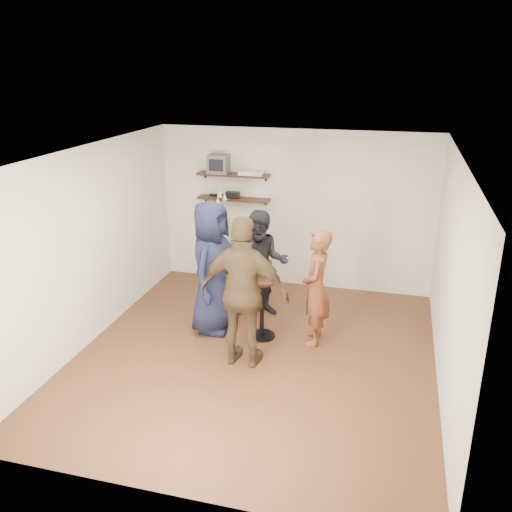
{
  "coord_description": "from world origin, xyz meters",
  "views": [
    {
      "loc": [
        1.58,
        -5.94,
        3.6
      ],
      "look_at": [
        -0.1,
        0.4,
        1.22
      ],
      "focal_mm": 38.0,
      "sensor_mm": 36.0,
      "label": 1
    }
  ],
  "objects_px": {
    "side_table": "(223,258)",
    "person_plaid": "(316,288)",
    "crt_monitor": "(219,164)",
    "radio": "(233,195)",
    "dvd_deck": "(252,173)",
    "person_brown": "(244,293)",
    "person_dark": "(262,264)",
    "drinks_table": "(262,299)",
    "person_navy": "(212,267)"
  },
  "relations": [
    {
      "from": "side_table",
      "to": "person_plaid",
      "type": "distance_m",
      "value": 2.29
    },
    {
      "from": "side_table",
      "to": "crt_monitor",
      "type": "bearing_deg",
      "value": 112.44
    },
    {
      "from": "radio",
      "to": "dvd_deck",
      "type": "bearing_deg",
      "value": 0.0
    },
    {
      "from": "radio",
      "to": "person_brown",
      "type": "distance_m",
      "value": 2.79
    },
    {
      "from": "radio",
      "to": "side_table",
      "type": "xyz_separation_m",
      "value": [
        -0.07,
        -0.37,
        -0.98
      ]
    },
    {
      "from": "person_dark",
      "to": "person_brown",
      "type": "relative_size",
      "value": 0.84
    },
    {
      "from": "crt_monitor",
      "to": "person_plaid",
      "type": "xyz_separation_m",
      "value": [
        1.92,
        -1.8,
        -1.23
      ]
    },
    {
      "from": "radio",
      "to": "person_brown",
      "type": "height_order",
      "value": "person_brown"
    },
    {
      "from": "drinks_table",
      "to": "person_plaid",
      "type": "height_order",
      "value": "person_plaid"
    },
    {
      "from": "side_table",
      "to": "person_plaid",
      "type": "bearing_deg",
      "value": -39.17
    },
    {
      "from": "crt_monitor",
      "to": "person_dark",
      "type": "height_order",
      "value": "crt_monitor"
    },
    {
      "from": "radio",
      "to": "person_dark",
      "type": "height_order",
      "value": "person_dark"
    },
    {
      "from": "crt_monitor",
      "to": "drinks_table",
      "type": "relative_size",
      "value": 0.37
    },
    {
      "from": "dvd_deck",
      "to": "drinks_table",
      "type": "distance_m",
      "value": 2.37
    },
    {
      "from": "side_table",
      "to": "drinks_table",
      "type": "bearing_deg",
      "value": -54.88
    },
    {
      "from": "crt_monitor",
      "to": "radio",
      "type": "xyz_separation_m",
      "value": [
        0.23,
        0.0,
        -0.5
      ]
    },
    {
      "from": "radio",
      "to": "person_dark",
      "type": "distance_m",
      "value": 1.57
    },
    {
      "from": "person_navy",
      "to": "person_brown",
      "type": "distance_m",
      "value": 1.03
    },
    {
      "from": "person_plaid",
      "to": "person_brown",
      "type": "distance_m",
      "value": 1.09
    },
    {
      "from": "crt_monitor",
      "to": "side_table",
      "type": "distance_m",
      "value": 1.53
    },
    {
      "from": "crt_monitor",
      "to": "side_table",
      "type": "bearing_deg",
      "value": -67.56
    },
    {
      "from": "dvd_deck",
      "to": "person_navy",
      "type": "xyz_separation_m",
      "value": [
        -0.08,
        -1.8,
        -0.96
      ]
    },
    {
      "from": "crt_monitor",
      "to": "person_brown",
      "type": "relative_size",
      "value": 0.17
    },
    {
      "from": "drinks_table",
      "to": "person_navy",
      "type": "xyz_separation_m",
      "value": [
        -0.72,
        0.05,
        0.37
      ]
    },
    {
      "from": "person_dark",
      "to": "person_plaid",
      "type": "bearing_deg",
      "value": -50.13
    },
    {
      "from": "dvd_deck",
      "to": "person_plaid",
      "type": "height_order",
      "value": "dvd_deck"
    },
    {
      "from": "crt_monitor",
      "to": "dvd_deck",
      "type": "bearing_deg",
      "value": 0.0
    },
    {
      "from": "person_plaid",
      "to": "crt_monitor",
      "type": "bearing_deg",
      "value": -136.99
    },
    {
      "from": "dvd_deck",
      "to": "radio",
      "type": "relative_size",
      "value": 1.82
    },
    {
      "from": "crt_monitor",
      "to": "person_dark",
      "type": "xyz_separation_m",
      "value": [
        1.02,
        -1.15,
        -1.22
      ]
    },
    {
      "from": "person_dark",
      "to": "person_brown",
      "type": "height_order",
      "value": "person_brown"
    },
    {
      "from": "crt_monitor",
      "to": "person_brown",
      "type": "xyz_separation_m",
      "value": [
        1.16,
        -2.57,
        -1.06
      ]
    },
    {
      "from": "person_plaid",
      "to": "person_dark",
      "type": "distance_m",
      "value": 1.11
    },
    {
      "from": "drinks_table",
      "to": "person_brown",
      "type": "distance_m",
      "value": 0.82
    },
    {
      "from": "person_brown",
      "to": "drinks_table",
      "type": "bearing_deg",
      "value": -90.0
    },
    {
      "from": "radio",
      "to": "drinks_table",
      "type": "bearing_deg",
      "value": -62.35
    },
    {
      "from": "drinks_table",
      "to": "person_navy",
      "type": "height_order",
      "value": "person_navy"
    },
    {
      "from": "side_table",
      "to": "drinks_table",
      "type": "distance_m",
      "value": 1.81
    },
    {
      "from": "radio",
      "to": "crt_monitor",
      "type": "bearing_deg",
      "value": 180.0
    },
    {
      "from": "side_table",
      "to": "person_navy",
      "type": "bearing_deg",
      "value": -77.32
    },
    {
      "from": "radio",
      "to": "person_plaid",
      "type": "bearing_deg",
      "value": -46.86
    },
    {
      "from": "person_dark",
      "to": "side_table",
      "type": "bearing_deg",
      "value": 124.03
    },
    {
      "from": "dvd_deck",
      "to": "person_plaid",
      "type": "xyz_separation_m",
      "value": [
        1.36,
        -1.8,
        -1.11
      ]
    },
    {
      "from": "crt_monitor",
      "to": "person_plaid",
      "type": "bearing_deg",
      "value": -43.28
    },
    {
      "from": "person_dark",
      "to": "person_brown",
      "type": "xyz_separation_m",
      "value": [
        0.14,
        -1.42,
        0.16
      ]
    },
    {
      "from": "radio",
      "to": "drinks_table",
      "type": "height_order",
      "value": "radio"
    },
    {
      "from": "side_table",
      "to": "person_plaid",
      "type": "xyz_separation_m",
      "value": [
        1.76,
        -1.44,
        0.26
      ]
    },
    {
      "from": "person_dark",
      "to": "drinks_table",
      "type": "bearing_deg",
      "value": -90.0
    },
    {
      "from": "side_table",
      "to": "person_brown",
      "type": "bearing_deg",
      "value": -65.49
    },
    {
      "from": "person_dark",
      "to": "person_navy",
      "type": "distance_m",
      "value": 0.86
    }
  ]
}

